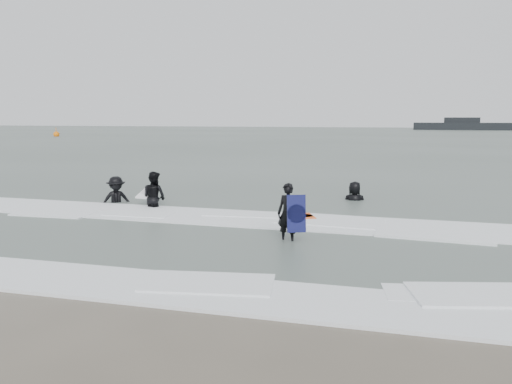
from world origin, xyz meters
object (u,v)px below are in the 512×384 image
(surfer_wading, at_px, (155,208))
(surfer_right_far, at_px, (354,201))
(surfer_breaker, at_px, (117,204))
(surfer_right_near, at_px, (289,220))
(buoy, at_px, (56,134))
(vessel_horizon, at_px, (462,125))
(surfer_centre, at_px, (288,243))

(surfer_wading, bearing_deg, surfer_right_far, -135.49)
(surfer_breaker, bearing_deg, surfer_right_near, -48.66)
(buoy, bearing_deg, surfer_right_near, -47.44)
(surfer_wading, xyz_separation_m, surfer_right_far, (6.88, 3.53, 0.00))
(surfer_wading, distance_m, vessel_horizon, 127.18)
(surfer_right_near, relative_size, vessel_horizon, 0.07)
(surfer_right_near, bearing_deg, surfer_right_far, -133.30)
(vessel_horizon, bearing_deg, surfer_right_far, -98.15)
(surfer_centre, height_order, surfer_wading, surfer_wading)
(surfer_centre, xyz_separation_m, vessel_horizon, (18.52, 128.47, 1.22))
(surfer_right_near, xyz_separation_m, buoy, (-53.24, 57.99, 0.42))
(surfer_right_far, distance_m, buoy, 76.87)
(surfer_centre, relative_size, surfer_breaker, 0.84)
(surfer_centre, distance_m, surfer_right_far, 7.25)
(surfer_right_near, relative_size, buoy, 0.99)
(surfer_breaker, bearing_deg, vessel_horizon, 38.84)
(surfer_centre, height_order, buoy, buoy)
(surfer_wading, bearing_deg, surfer_breaker, 4.46)
(surfer_centre, xyz_separation_m, surfer_wading, (-5.74, 3.63, 0.00))
(surfer_right_far, bearing_deg, surfer_right_near, 60.71)
(surfer_centre, xyz_separation_m, surfer_right_near, (-0.59, 2.90, 0.00))
(surfer_breaker, bearing_deg, surfer_right_far, -19.60)
(surfer_right_near, distance_m, vessel_horizon, 127.02)
(surfer_wading, distance_m, surfer_right_far, 7.73)
(surfer_centre, bearing_deg, surfer_wading, 161.09)
(surfer_right_near, relative_size, surfer_right_far, 0.84)
(vessel_horizon, bearing_deg, surfer_right_near, -98.65)
(surfer_wading, height_order, vessel_horizon, vessel_horizon)
(surfer_right_near, xyz_separation_m, vessel_horizon, (19.11, 125.57, 1.22))
(surfer_wading, height_order, buoy, buoy)
(surfer_wading, distance_m, buoy, 74.78)
(surfer_right_near, xyz_separation_m, surfer_right_far, (1.73, 4.26, 0.00))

